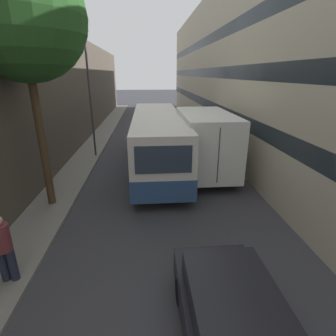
% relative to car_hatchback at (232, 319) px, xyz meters
% --- Properties ---
extents(ground_plane, '(150.00, 150.00, 0.00)m').
position_rel_car_hatchback_xyz_m(ground_plane, '(-0.85, 9.89, -0.73)').
color(ground_plane, '#38383D').
extents(sidewalk_left, '(1.67, 60.00, 0.13)m').
position_rel_car_hatchback_xyz_m(sidewalk_left, '(-5.32, 9.89, -0.66)').
color(sidewalk_left, gray).
rests_on(sidewalk_left, ground_plane).
extents(building_left_shopfront, '(2.40, 60.00, 7.52)m').
position_rel_car_hatchback_xyz_m(building_left_shopfront, '(-7.25, 9.89, 2.69)').
color(building_left_shopfront, '#51473D').
rests_on(building_left_shopfront, ground_plane).
extents(building_right_apartment, '(2.40, 60.00, 10.71)m').
position_rel_car_hatchback_xyz_m(building_right_apartment, '(4.53, 9.89, 4.60)').
color(building_right_apartment, '#B7AD93').
rests_on(building_right_apartment, ground_plane).
extents(car_hatchback, '(1.78, 3.87, 1.43)m').
position_rel_car_hatchback_xyz_m(car_hatchback, '(0.00, 0.00, 0.00)').
color(car_hatchback, black).
rests_on(car_hatchback, ground_plane).
extents(bus, '(2.51, 10.63, 2.96)m').
position_rel_car_hatchback_xyz_m(bus, '(-0.91, 10.54, 0.85)').
color(bus, silver).
rests_on(bus, ground_plane).
extents(box_truck, '(2.41, 7.15, 3.18)m').
position_rel_car_hatchback_xyz_m(box_truck, '(1.43, 9.90, 0.97)').
color(box_truck, silver).
rests_on(box_truck, ground_plane).
extents(pedestrian, '(0.42, 0.40, 1.79)m').
position_rel_car_hatchback_xyz_m(pedestrian, '(-4.95, 2.05, 0.37)').
color(pedestrian, '#23283D').
rests_on(pedestrian, sidewalk_left).
extents(street_lamp, '(0.36, 0.80, 7.26)m').
position_rel_car_hatchback_xyz_m(street_lamp, '(-4.73, 12.65, 4.39)').
color(street_lamp, '#38383D').
rests_on(street_lamp, sidewalk_left).
extents(street_tree_left, '(4.09, 4.09, 8.61)m').
position_rel_car_hatchback_xyz_m(street_tree_left, '(-5.32, 6.23, 5.95)').
color(street_tree_left, '#4C3823').
rests_on(street_tree_left, sidewalk_left).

